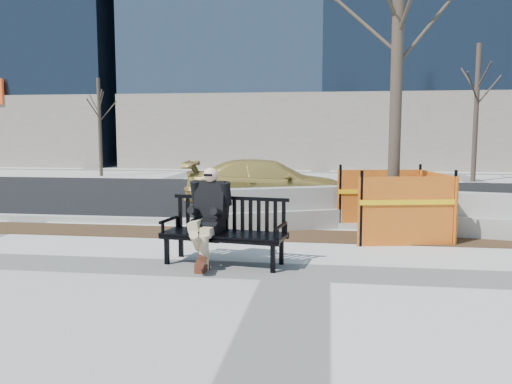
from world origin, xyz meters
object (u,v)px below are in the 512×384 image
at_px(tree_fence, 392,236).
at_px(jersey_barrier_left, 285,229).
at_px(bench, 224,264).
at_px(jersey_barrier_right, 465,236).
at_px(seated_man, 209,262).
at_px(sedan, 268,208).

relative_size(tree_fence, jersey_barrier_left, 2.20).
bearing_deg(bench, jersey_barrier_right, 42.63).
distance_m(seated_man, jersey_barrier_right, 5.16).
height_order(sedan, jersey_barrier_right, sedan).
bearing_deg(seated_man, jersey_barrier_right, 40.21).
relative_size(seated_man, jersey_barrier_right, 0.49).
distance_m(bench, jersey_barrier_right, 5.00).
xyz_separation_m(tree_fence, jersey_barrier_right, (1.41, 0.25, 0.00)).
bearing_deg(bench, seated_man, 169.15).
height_order(bench, jersey_barrier_left, bench).
relative_size(bench, sedan, 0.44).
bearing_deg(sedan, seated_man, 171.26).
height_order(bench, seated_man, seated_man).
relative_size(sedan, jersey_barrier_left, 1.45).
height_order(jersey_barrier_left, jersey_barrier_right, jersey_barrier_left).
distance_m(seated_man, tree_fence, 3.86).
distance_m(seated_man, sedan, 5.87).
xyz_separation_m(seated_man, tree_fence, (3.01, 2.42, 0.00)).
distance_m(jersey_barrier_left, jersey_barrier_right, 3.49).
bearing_deg(jersey_barrier_right, sedan, 154.01).
relative_size(jersey_barrier_left, jersey_barrier_right, 1.02).
bearing_deg(bench, sedan, 99.23).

